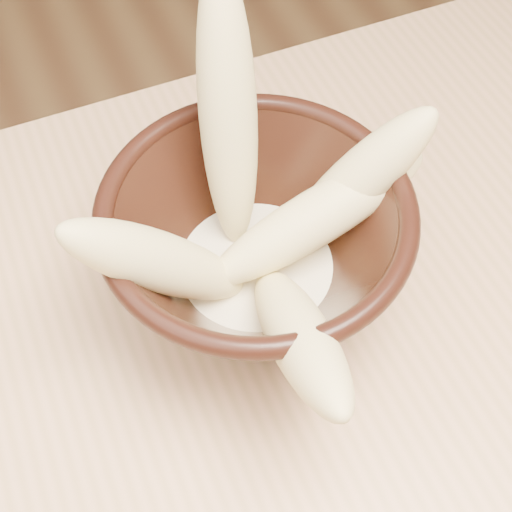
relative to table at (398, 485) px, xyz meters
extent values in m
cube|color=#E3AA7D|center=(0.00, 0.00, 0.06)|extent=(1.20, 0.80, 0.04)
cylinder|color=black|center=(-0.05, 0.15, 0.08)|extent=(0.09, 0.09, 0.01)
cylinder|color=black|center=(-0.05, 0.15, 0.11)|extent=(0.09, 0.09, 0.01)
torus|color=black|center=(-0.05, 0.15, 0.18)|extent=(0.21, 0.21, 0.01)
cylinder|color=#F7EBC7|center=(-0.05, 0.15, 0.12)|extent=(0.12, 0.12, 0.02)
ellipsoid|color=#EEE28C|center=(-0.05, 0.21, 0.21)|extent=(0.07, 0.11, 0.20)
ellipsoid|color=#EEE28C|center=(-0.12, 0.14, 0.18)|extent=(0.13, 0.05, 0.13)
ellipsoid|color=#EEE28C|center=(0.02, 0.15, 0.17)|extent=(0.13, 0.05, 0.13)
ellipsoid|color=#EEE28C|center=(-0.01, 0.15, 0.16)|extent=(0.17, 0.05, 0.08)
ellipsoid|color=#EEE28C|center=(-0.06, 0.07, 0.16)|extent=(0.06, 0.17, 0.12)
camera|label=1|loc=(-0.16, -0.10, 0.54)|focal=50.00mm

